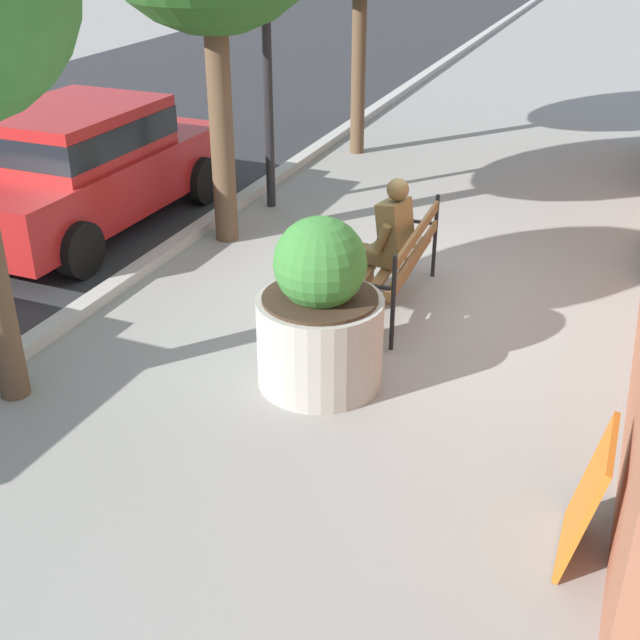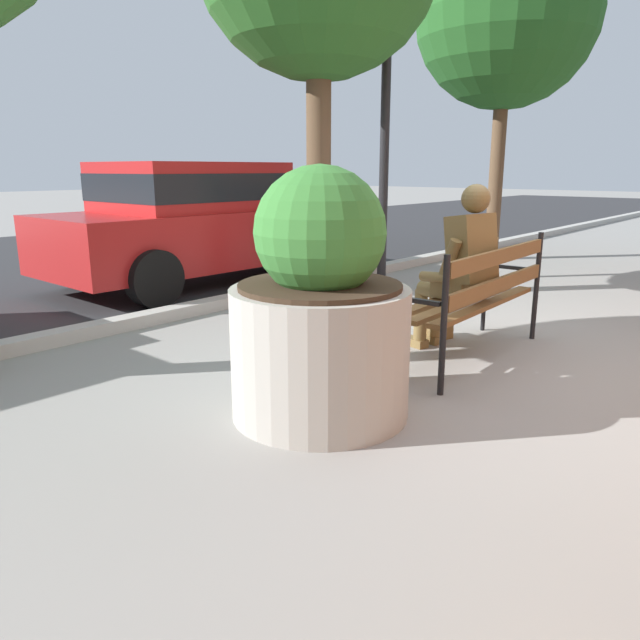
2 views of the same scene
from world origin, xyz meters
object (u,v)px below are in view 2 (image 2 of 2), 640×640
object	(u,v)px
park_bench	(478,292)
parked_car_red	(199,219)
street_tree_far_corner	(507,16)
concrete_planter	(320,313)
bronze_statue_seated	(457,273)
lamp_post	(386,80)

from	to	relation	value
park_bench	parked_car_red	size ratio (longest dim) A/B	0.44
park_bench	street_tree_far_corner	distance (m)	6.59
concrete_planter	bronze_statue_seated	bearing A→B (deg)	-0.22
bronze_statue_seated	parked_car_red	xyz separation A→B (m)	(0.68, 4.12, 0.17)
concrete_planter	parked_car_red	bearing A→B (deg)	60.09
park_bench	bronze_statue_seated	bearing A→B (deg)	78.90
park_bench	lamp_post	bearing A→B (deg)	47.28
park_bench	concrete_planter	size ratio (longest dim) A/B	1.20
concrete_planter	street_tree_far_corner	distance (m)	7.87
street_tree_far_corner	lamp_post	world-z (taller)	street_tree_far_corner
concrete_planter	street_tree_far_corner	world-z (taller)	street_tree_far_corner
park_bench	street_tree_far_corner	xyz separation A→B (m)	(5.26, 2.33, 3.22)
bronze_statue_seated	park_bench	bearing A→B (deg)	-101.10
bronze_statue_seated	lamp_post	world-z (taller)	lamp_post
concrete_planter	street_tree_far_corner	size ratio (longest dim) A/B	0.29
park_bench	bronze_statue_seated	distance (m)	0.24
bronze_statue_seated	street_tree_far_corner	distance (m)	6.43
lamp_post	park_bench	bearing A→B (deg)	-132.72
parked_car_red	lamp_post	distance (m)	2.96
bronze_statue_seated	concrete_planter	size ratio (longest dim) A/B	0.91
park_bench	street_tree_far_corner	world-z (taller)	street_tree_far_corner
bronze_statue_seated	concrete_planter	world-z (taller)	concrete_planter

